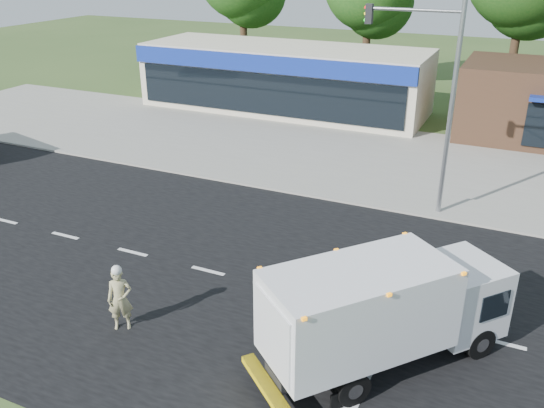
# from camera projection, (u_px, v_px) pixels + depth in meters

# --- Properties ---
(ground) EXTENTS (120.00, 120.00, 0.00)m
(ground) POSITION_uv_depth(u_px,v_px,m) (293.00, 292.00, 17.51)
(ground) COLOR #385123
(ground) RESTS_ON ground
(road_asphalt) EXTENTS (60.00, 14.00, 0.02)m
(road_asphalt) POSITION_uv_depth(u_px,v_px,m) (293.00, 292.00, 17.51)
(road_asphalt) COLOR black
(road_asphalt) RESTS_ON ground
(sidewalk) EXTENTS (60.00, 2.40, 0.12)m
(sidewalk) POSITION_uv_depth(u_px,v_px,m) (368.00, 195.00, 24.30)
(sidewalk) COLOR gray
(sidewalk) RESTS_ON ground
(parking_apron) EXTENTS (60.00, 9.00, 0.02)m
(parking_apron) POSITION_uv_depth(u_px,v_px,m) (400.00, 155.00, 29.14)
(parking_apron) COLOR gray
(parking_apron) RESTS_ON ground
(lane_markings) EXTENTS (55.20, 7.00, 0.01)m
(lane_markings) POSITION_uv_depth(u_px,v_px,m) (320.00, 327.00, 15.87)
(lane_markings) COLOR silver
(lane_markings) RESTS_ON road_asphalt
(ems_box_truck) EXTENTS (5.79, 6.32, 2.91)m
(ems_box_truck) POSITION_uv_depth(u_px,v_px,m) (383.00, 308.00, 13.82)
(ems_box_truck) COLOR black
(ems_box_truck) RESTS_ON ground
(emergency_worker) EXTENTS (0.81, 0.74, 1.96)m
(emergency_worker) POSITION_uv_depth(u_px,v_px,m) (120.00, 298.00, 15.50)
(emergency_worker) COLOR tan
(emergency_worker) RESTS_ON ground
(retail_strip_mall) EXTENTS (18.00, 6.20, 4.00)m
(retail_strip_mall) POSITION_uv_depth(u_px,v_px,m) (284.00, 78.00, 36.67)
(retail_strip_mall) COLOR beige
(retail_strip_mall) RESTS_ON ground
(traffic_signal_pole) EXTENTS (3.51, 0.25, 8.00)m
(traffic_signal_pole) POSITION_uv_depth(u_px,v_px,m) (435.00, 88.00, 20.93)
(traffic_signal_pole) COLOR gray
(traffic_signal_pole) RESTS_ON ground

